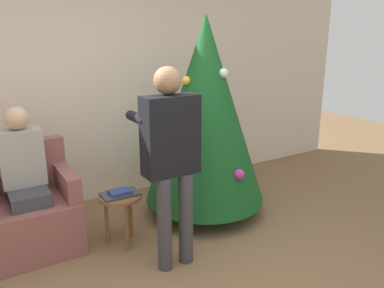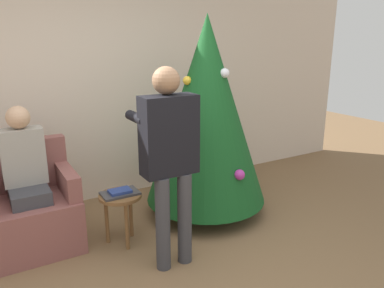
{
  "view_description": "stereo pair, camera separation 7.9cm",
  "coord_description": "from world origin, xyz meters",
  "views": [
    {
      "loc": [
        -1.11,
        -1.93,
        1.84
      ],
      "look_at": [
        0.62,
        0.87,
        0.92
      ],
      "focal_mm": 35.0,
      "sensor_mm": 36.0,
      "label": 1
    },
    {
      "loc": [
        -1.04,
        -1.97,
        1.84
      ],
      "look_at": [
        0.62,
        0.87,
        0.92
      ],
      "focal_mm": 35.0,
      "sensor_mm": 36.0,
      "label": 2
    }
  ],
  "objects": [
    {
      "name": "wall_back",
      "position": [
        0.0,
        2.23,
        1.35
      ],
      "size": [
        8.0,
        0.06,
        2.7
      ],
      "color": "beige",
      "rests_on": "ground_plane"
    },
    {
      "name": "side_stool",
      "position": [
        -0.02,
        1.07,
        0.4
      ],
      "size": [
        0.39,
        0.39,
        0.49
      ],
      "color": "brown",
      "rests_on": "ground_plane"
    },
    {
      "name": "christmas_tree",
      "position": [
        1.01,
        1.24,
        1.12
      ],
      "size": [
        1.28,
        1.28,
        2.09
      ],
      "color": "brown",
      "rests_on": "ground_plane"
    },
    {
      "name": "person_standing",
      "position": [
        0.24,
        0.56,
        0.99
      ],
      "size": [
        0.46,
        0.57,
        1.65
      ],
      "color": "#38383D",
      "rests_on": "ground_plane"
    },
    {
      "name": "book",
      "position": [
        -0.02,
        1.07,
        0.52
      ],
      "size": [
        0.19,
        0.14,
        0.02
      ],
      "color": "navy",
      "rests_on": "laptop"
    },
    {
      "name": "laptop",
      "position": [
        -0.02,
        1.07,
        0.5
      ],
      "size": [
        0.33,
        0.21,
        0.02
      ],
      "color": "#38383D",
      "rests_on": "side_stool"
    },
    {
      "name": "armchair",
      "position": [
        -0.74,
        1.44,
        0.34
      ],
      "size": [
        0.79,
        0.71,
        0.95
      ],
      "color": "brown",
      "rests_on": "ground_plane"
    },
    {
      "name": "person_seated",
      "position": [
        -0.74,
        1.41,
        0.72
      ],
      "size": [
        0.36,
        0.46,
        1.3
      ],
      "color": "#38383D",
      "rests_on": "ground_plane"
    }
  ]
}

